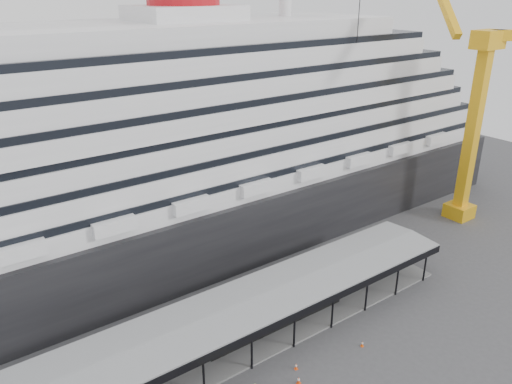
% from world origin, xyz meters
% --- Properties ---
extents(ground, '(200.00, 200.00, 0.00)m').
position_xyz_m(ground, '(0.00, 0.00, 0.00)').
color(ground, '#3D3D40').
rests_on(ground, ground).
extents(cruise_ship, '(130.00, 30.00, 43.90)m').
position_xyz_m(cruise_ship, '(0.05, 32.00, 18.35)').
color(cruise_ship, black).
rests_on(cruise_ship, ground).
extents(platform_canopy, '(56.00, 9.18, 5.30)m').
position_xyz_m(platform_canopy, '(0.00, 5.00, 2.36)').
color(platform_canopy, slate).
rests_on(platform_canopy, ground).
extents(crane_yellow, '(23.83, 18.78, 47.60)m').
position_xyz_m(crane_yellow, '(47.06, 10.54, 19.96)').
color(crane_yellow, gold).
rests_on(crane_yellow, ground).
extents(pullman_carriage, '(19.79, 2.78, 19.41)m').
position_xyz_m(pullman_carriage, '(3.49, 5.00, 2.38)').
color(pullman_carriage, black).
rests_on(pullman_carriage, ground).
extents(traffic_cone_left, '(0.43, 0.43, 0.71)m').
position_xyz_m(traffic_cone_left, '(0.81, -1.93, 0.35)').
color(traffic_cone_left, '#EE460D').
rests_on(traffic_cone_left, ground).
extents(traffic_cone_mid, '(0.55, 0.55, 0.83)m').
position_xyz_m(traffic_cone_mid, '(-0.33, -3.66, 0.41)').
color(traffic_cone_mid, '#DC3D0C').
rests_on(traffic_cone_mid, ground).
extents(traffic_cone_right, '(0.37, 0.37, 0.69)m').
position_xyz_m(traffic_cone_right, '(9.11, -3.54, 0.34)').
color(traffic_cone_right, '#D54A0B').
rests_on(traffic_cone_right, ground).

